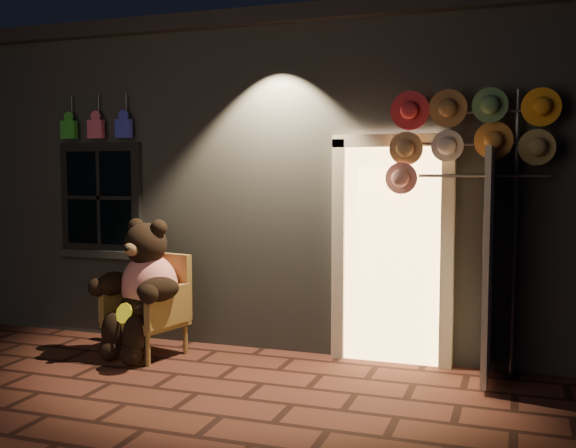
% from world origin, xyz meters
% --- Properties ---
extents(ground, '(60.00, 60.00, 0.00)m').
position_xyz_m(ground, '(0.00, 0.00, 0.00)').
color(ground, '#4C241D').
rests_on(ground, ground).
extents(shop_building, '(7.30, 5.95, 3.51)m').
position_xyz_m(shop_building, '(0.00, 3.99, 1.74)').
color(shop_building, slate).
rests_on(shop_building, ground).
extents(wicker_armchair, '(0.81, 0.76, 1.01)m').
position_xyz_m(wicker_armchair, '(-0.98, 0.94, 0.50)').
color(wicker_armchair, olive).
rests_on(wicker_armchair, ground).
extents(teddy_bear, '(0.96, 0.85, 1.36)m').
position_xyz_m(teddy_bear, '(-1.00, 0.82, 0.69)').
color(teddy_bear, red).
rests_on(teddy_bear, ground).
extents(hat_rack, '(1.46, 0.22, 2.58)m').
position_xyz_m(hat_rack, '(2.03, 1.28, 2.15)').
color(hat_rack, '#59595E').
rests_on(hat_rack, ground).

